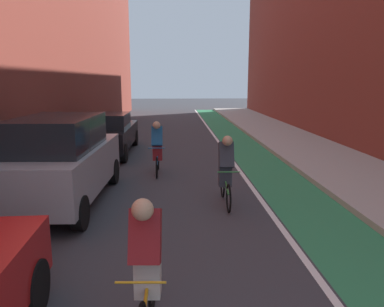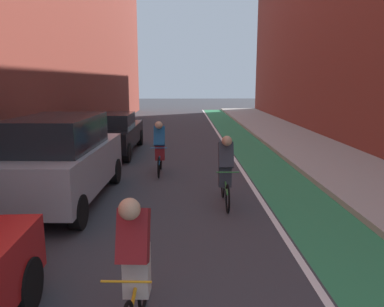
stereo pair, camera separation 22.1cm
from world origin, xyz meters
The scene contains 10 objects.
ground_plane centered at (0.00, 15.54, 0.00)m, with size 85.98×85.98×0.00m, color #38383D.
bike_lane_paint centered at (2.84, 17.54, 0.00)m, with size 1.60×39.08×0.00m, color #2D8451.
lane_divider_stripe centered at (1.94, 17.54, 0.00)m, with size 0.12×39.08×0.00m, color white.
sidewalk_right centered at (5.22, 17.54, 0.07)m, with size 3.17×39.08×0.14m, color #A8A59E.
building_facade_right centered at (8.00, 19.54, 5.11)m, with size 2.40×35.08×10.21m, color brown.
parked_suv_silver centered at (-2.59, 10.34, 1.01)m, with size 1.95×4.38×1.98m.
parked_sedan_black centered at (-2.59, 16.24, 0.79)m, with size 1.91×4.57×1.53m.
cyclist_lead centered at (-0.39, 5.74, 0.81)m, with size 0.48×1.75×1.63m.
cyclist_mid centered at (1.06, 10.11, 0.80)m, with size 0.48×1.67×1.59m.
cyclist_trailing centered at (-0.58, 13.01, 0.84)m, with size 0.48×1.66×1.59m.
Camera 1 is at (-0.09, 2.05, 2.76)m, focal length 35.21 mm.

